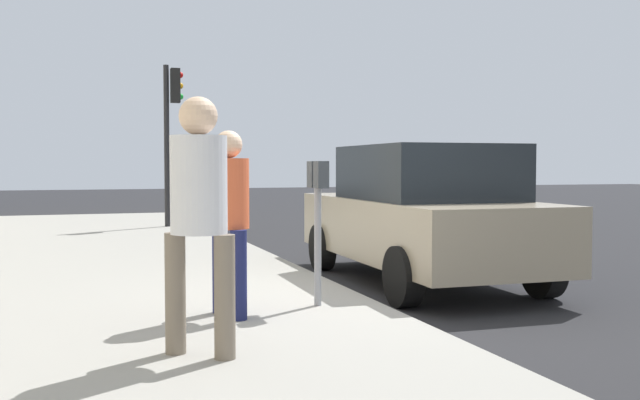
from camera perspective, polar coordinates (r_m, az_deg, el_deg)
The scene contains 7 objects.
ground_plane at distance 7.72m, azimuth 3.24°, elevation -8.57°, with size 80.00×80.00×0.00m, color #232326.
sidewalk_slab at distance 7.17m, azimuth -19.89°, elevation -9.01°, with size 28.00×6.00×0.15m, color gray.
parking_meter at distance 6.93m, azimuth -0.17°, elevation -0.14°, with size 0.36×0.12×1.41m.
pedestrian_at_meter at distance 6.49m, azimuth -7.29°, elevation -0.70°, with size 0.50×0.37×1.68m.
pedestrian_bystander at distance 5.15m, azimuth -9.64°, elevation -0.14°, with size 0.41×0.46×1.86m.
parked_sedan_near at distance 9.27m, azimuth 8.13°, elevation -1.10°, with size 4.44×2.05×1.77m.
traffic_signal at distance 16.38m, azimuth -11.80°, elevation 6.42°, with size 0.24×0.44×3.60m.
Camera 1 is at (-7.02, 2.84, 1.52)m, focal length 40.09 mm.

